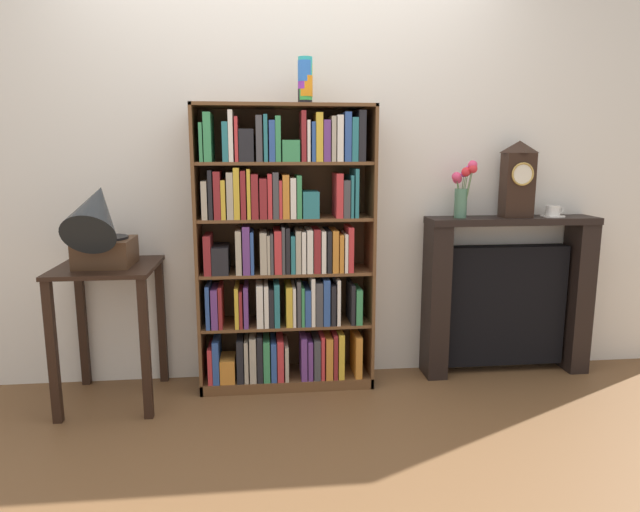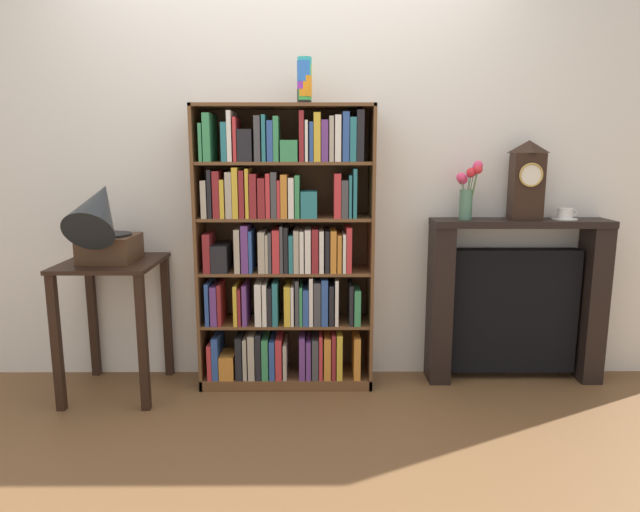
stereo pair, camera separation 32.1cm
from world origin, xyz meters
name	(u,v)px [view 1 (the left image)]	position (x,y,z in m)	size (l,w,h in m)	color
ground_plane	(288,395)	(0.00, 0.00, -0.01)	(7.94, 6.40, 0.02)	brown
wall_back	(317,161)	(0.20, 0.34, 1.30)	(4.94, 0.08, 2.60)	silver
bookshelf	(284,256)	(-0.01, 0.15, 0.77)	(0.99, 0.30, 1.61)	brown
cup_stack	(305,81)	(0.11, 0.12, 1.73)	(0.08, 0.08, 0.24)	black
side_table_left	(109,301)	(-0.96, 0.03, 0.57)	(0.52, 0.55, 0.76)	black
gramophone	(99,225)	(-0.96, -0.06, 0.99)	(0.28, 0.50, 0.52)	#472D1C
fireplace_mantel	(506,296)	(1.36, 0.21, 0.48)	(1.02, 0.22, 0.97)	black
mantel_clock	(518,179)	(1.37, 0.19, 1.20)	(0.18, 0.12, 0.45)	black
flower_vase	(463,189)	(1.04, 0.19, 1.14)	(0.14, 0.12, 0.34)	#4C7A60
teacup_with_saucer	(553,212)	(1.61, 0.19, 1.00)	(0.14, 0.14, 0.07)	white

